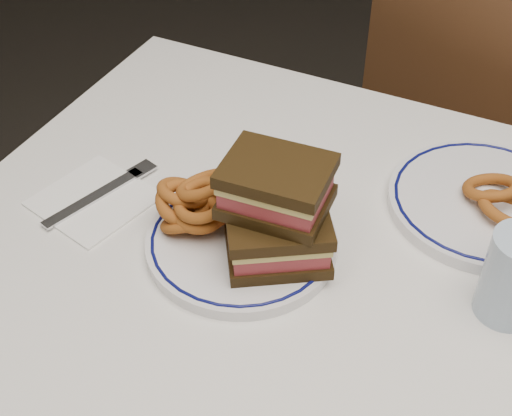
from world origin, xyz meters
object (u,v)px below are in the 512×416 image
at_px(chair_far, 471,142).
at_px(main_plate, 242,242).
at_px(reuben_sandwich, 277,212).
at_px(far_plate, 485,202).

bearing_deg(chair_far, main_plate, -103.68).
distance_m(main_plate, reuben_sandwich, 0.09).
bearing_deg(reuben_sandwich, far_plate, 44.69).
relative_size(main_plate, far_plate, 0.94).
xyz_separation_m(chair_far, far_plate, (0.09, -0.52, 0.27)).
relative_size(main_plate, reuben_sandwich, 1.56).
bearing_deg(reuben_sandwich, main_plate, -179.79).
height_order(chair_far, main_plate, chair_far).
distance_m(chair_far, reuben_sandwich, 0.82).
distance_m(reuben_sandwich, far_plate, 0.31).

